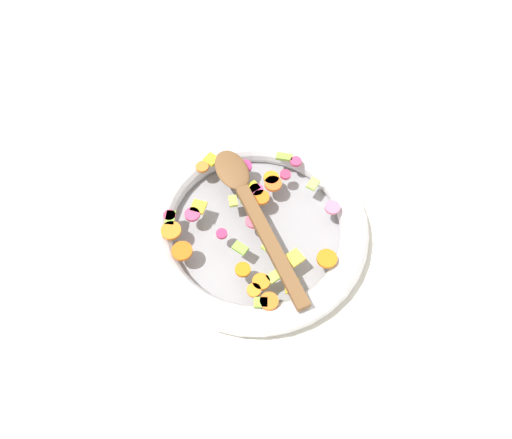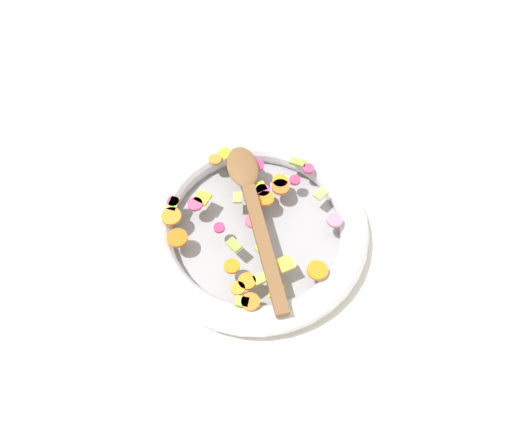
% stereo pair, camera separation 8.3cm
% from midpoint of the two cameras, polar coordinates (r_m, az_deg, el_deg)
% --- Properties ---
extents(ground_plane, '(4.00, 4.00, 0.00)m').
position_cam_midpoint_polar(ground_plane, '(0.89, -2.66, -1.85)').
color(ground_plane, silver).
extents(skillet, '(0.39, 0.39, 0.05)m').
position_cam_midpoint_polar(skillet, '(0.87, -2.71, -1.15)').
color(skillet, gray).
rests_on(skillet, ground_plane).
extents(chopped_vegetables, '(0.29, 0.31, 0.01)m').
position_cam_midpoint_polar(chopped_vegetables, '(0.84, -3.60, -0.45)').
color(chopped_vegetables, orange).
rests_on(chopped_vegetables, skillet).
extents(wooden_spoon, '(0.17, 0.32, 0.01)m').
position_cam_midpoint_polar(wooden_spoon, '(0.85, -3.37, 1.31)').
color(wooden_spoon, brown).
rests_on(wooden_spoon, chopped_vegetables).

